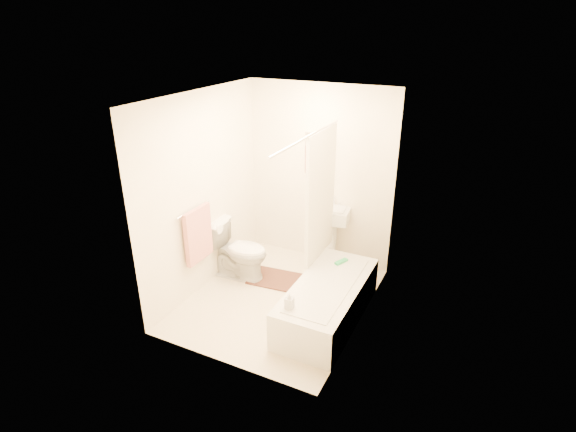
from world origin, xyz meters
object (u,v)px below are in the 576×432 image
at_px(bathtub, 328,301).
at_px(soap_bottle, 289,301).
at_px(bath_mat, 275,279).
at_px(toilet, 239,250).
at_px(sink, 331,234).

xyz_separation_m(bathtub, soap_bottle, (-0.19, -0.58, 0.31)).
bearing_deg(bath_mat, soap_bottle, -55.48).
bearing_deg(bath_mat, toilet, -165.13).
relative_size(bathtub, soap_bottle, 8.73).
relative_size(bath_mat, soap_bottle, 3.46).
distance_m(toilet, bath_mat, 0.59).
xyz_separation_m(toilet, soap_bottle, (1.17, -0.93, 0.15)).
bearing_deg(soap_bottle, bathtub, 71.73).
distance_m(bathtub, soap_bottle, 0.69).
xyz_separation_m(sink, soap_bottle, (0.22, -1.73, 0.08)).
xyz_separation_m(bath_mat, soap_bottle, (0.72, -1.05, 0.52)).
height_order(toilet, soap_bottle, toilet).
relative_size(toilet, bathtub, 0.49).
height_order(toilet, sink, sink).
height_order(bathtub, bath_mat, bathtub).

